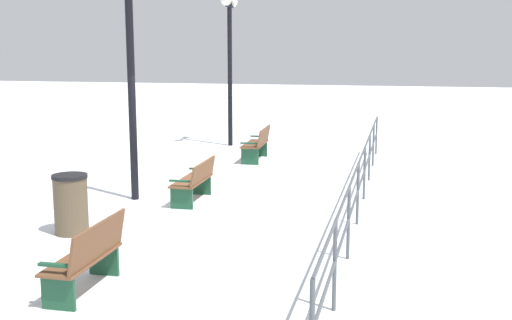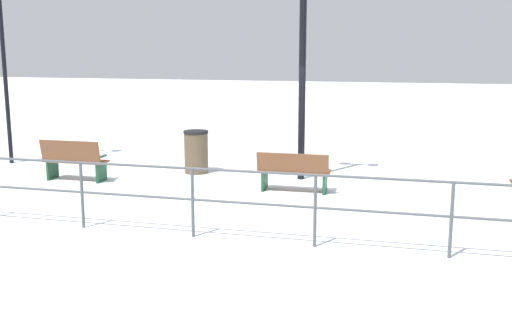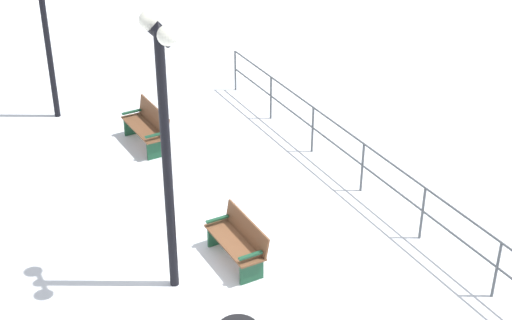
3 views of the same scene
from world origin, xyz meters
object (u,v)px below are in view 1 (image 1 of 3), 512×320
object	(u,v)px
bench_third	(88,256)
lamppost_near	(230,42)
bench_second	(195,180)
bench_nearest	(258,143)
lamppost_middle	(130,41)
trash_bin	(71,204)

from	to	relation	value
bench_third	lamppost_near	size ratio (longest dim) A/B	0.31
bench_second	lamppost_near	size ratio (longest dim) A/B	0.32
bench_nearest	bench_third	xyz separation A→B (m)	(-0.03, 9.75, -0.00)
lamppost_middle	bench_second	bearing A→B (deg)	-176.29
bench_third	trash_bin	world-z (taller)	trash_bin
bench_nearest	lamppost_near	size ratio (longest dim) A/B	0.34
bench_nearest	lamppost_near	bearing A→B (deg)	-61.80
bench_third	trash_bin	distance (m)	2.74
trash_bin	lamppost_near	bearing A→B (deg)	-90.24
lamppost_near	lamppost_middle	xyz separation A→B (m)	(0.00, 7.40, -0.05)
bench_second	trash_bin	world-z (taller)	trash_bin
bench_second	bench_nearest	bearing A→B (deg)	-93.02
bench_third	lamppost_middle	xyz separation A→B (m)	(1.46, -4.79, 2.70)
bench_nearest	trash_bin	bearing A→B (deg)	76.63
lamppost_middle	trash_bin	bearing A→B (deg)	89.05
bench_third	lamppost_middle	world-z (taller)	lamppost_middle
lamppost_middle	bench_nearest	bearing A→B (deg)	-106.12
bench_second	bench_third	size ratio (longest dim) A/B	1.04
bench_second	lamppost_middle	bearing A→B (deg)	2.76
bench_second	lamppost_near	xyz separation A→B (m)	(1.26, -7.32, 2.78)
lamppost_near	lamppost_middle	bearing A→B (deg)	90.00
bench_third	lamppost_near	bearing A→B (deg)	-83.60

